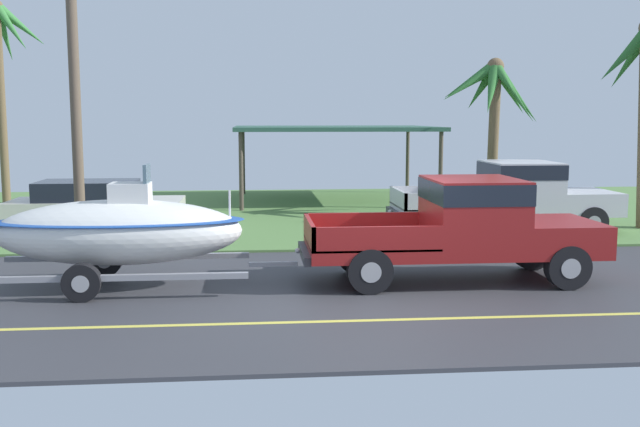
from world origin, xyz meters
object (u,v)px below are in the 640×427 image
Objects in this scene: parked_sedan_near at (95,207)px; carport_awning at (333,130)px; parked_pickup_background at (518,194)px; palm_tree_near_left at (493,95)px; utility_pole at (74,71)px; boat_on_trailer at (118,231)px; pickup_truck_towing at (471,225)px.

parked_sedan_near is 9.82m from carport_awning.
parked_sedan_near is at bearing 173.89° from parked_pickup_background.
parked_sedan_near is 12.03m from palm_tree_near_left.
palm_tree_near_left is 0.61× the size of utility_pole.
carport_awning is (7.12, 6.48, 1.94)m from parked_sedan_near.
carport_awning is at bearing 52.94° from utility_pole.
parked_pickup_background is 4.14m from palm_tree_near_left.
palm_tree_near_left is (9.67, 8.59, 2.70)m from boat_on_trailer.
utility_pole is (0.23, -2.65, 3.41)m from parked_sedan_near.
utility_pole is at bearing -85.10° from parked_sedan_near.
utility_pole reaches higher than boat_on_trailer.
utility_pole is (-11.24, -4.61, 0.35)m from palm_tree_near_left.
palm_tree_near_left reaches higher than boat_on_trailer.
pickup_truck_towing is 0.99× the size of boat_on_trailer.
pickup_truck_towing is at bearing -38.76° from parked_sedan_near.
pickup_truck_towing reaches higher than parked_sedan_near.
pickup_truck_towing is 0.80× the size of carport_awning.
parked_pickup_background is (2.93, 5.44, -0.01)m from pickup_truck_towing.
pickup_truck_towing is 1.26× the size of parked_sedan_near.
utility_pole reaches higher than parked_pickup_background.
palm_tree_near_left is (4.34, -4.52, 1.12)m from carport_awning.
palm_tree_near_left is at bearing -46.16° from carport_awning.
parked_pickup_background is 1.24× the size of palm_tree_near_left.
parked_sedan_near is (-11.20, 1.20, -0.38)m from parked_pickup_background.
carport_awning reaches higher than boat_on_trailer.
pickup_truck_towing reaches higher than parked_pickup_background.
parked_sedan_near is at bearing 94.90° from utility_pole.
boat_on_trailer is 1.18× the size of palm_tree_near_left.
carport_awning reaches higher than parked_pickup_background.
boat_on_trailer is 6.88m from parked_sedan_near.
parked_pickup_background is 0.85× the size of carport_awning.
parked_pickup_background is at bearing -94.88° from palm_tree_near_left.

